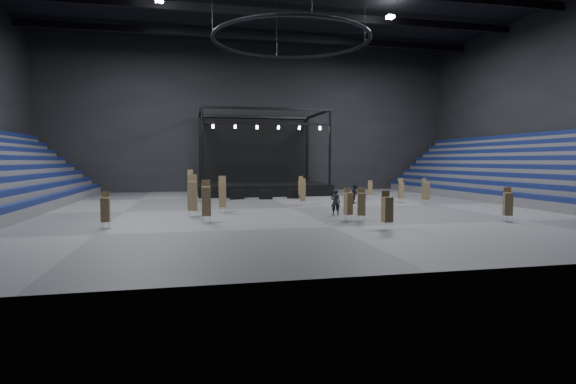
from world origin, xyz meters
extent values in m
plane|color=#4B4B4D|center=(0.00, 0.00, 0.00)|extent=(50.00, 50.00, 0.00)
cube|color=black|center=(0.00, 21.00, 9.00)|extent=(50.00, 0.20, 18.00)
cube|color=black|center=(25.00, 0.00, 9.00)|extent=(0.20, 42.00, 18.00)
cube|color=#0C1035|center=(-18.12, 0.00, 0.95)|extent=(0.59, 40.00, 0.40)
cube|color=#0C1035|center=(-19.02, 0.00, 1.70)|extent=(0.59, 40.00, 0.40)
cube|color=#0C1035|center=(-19.91, 0.00, 2.45)|extent=(0.59, 40.00, 0.40)
cube|color=#4D4D50|center=(21.40, 0.00, 0.38)|extent=(7.20, 40.00, 0.75)
cube|color=#0C1035|center=(18.12, 0.00, 0.95)|extent=(0.59, 40.00, 0.40)
cube|color=#4D4D50|center=(21.85, 0.00, 0.75)|extent=(6.30, 40.00, 1.50)
cube|color=#0C1035|center=(19.02, 0.00, 1.70)|extent=(0.59, 40.00, 0.40)
cube|color=#4D4D50|center=(22.30, 0.00, 1.12)|extent=(5.40, 40.00, 2.25)
cube|color=#0C1035|center=(19.91, 0.00, 2.45)|extent=(0.59, 40.00, 0.40)
cube|color=#4D4D50|center=(22.75, 0.00, 1.50)|extent=(4.50, 40.00, 3.00)
cube|color=#0C1035|center=(20.82, 0.00, 3.20)|extent=(0.59, 40.00, 0.40)
cube|color=#4D4D50|center=(23.20, 0.00, 1.88)|extent=(3.60, 40.00, 3.75)
cube|color=#0C1035|center=(21.71, 0.00, 3.95)|extent=(0.59, 40.00, 0.40)
cube|color=#4D4D50|center=(23.65, 0.00, 2.25)|extent=(2.70, 40.00, 4.50)
cube|color=#0C1035|center=(22.61, 0.00, 4.70)|extent=(0.59, 40.00, 0.40)
cube|color=#4D4D50|center=(24.10, 0.00, 2.62)|extent=(1.80, 40.00, 5.25)
cube|color=#0C1035|center=(23.52, 0.00, 5.45)|extent=(0.59, 40.00, 0.40)
cube|color=#4D4D50|center=(24.55, 0.00, 3.00)|extent=(0.90, 40.00, 6.00)
cube|color=#0C1035|center=(24.41, 0.00, 6.20)|extent=(0.59, 40.00, 0.40)
cube|color=black|center=(0.00, 15.50, 0.60)|extent=(14.00, 10.00, 1.20)
cube|color=black|center=(0.00, 20.30, 5.20)|extent=(13.30, 0.30, 8.00)
cylinder|color=black|center=(-6.60, 10.90, 5.10)|extent=(0.24, 0.24, 7.80)
cylinder|color=black|center=(-6.60, 20.10, 5.10)|extent=(0.24, 0.24, 7.80)
cylinder|color=black|center=(6.60, 10.90, 5.10)|extent=(0.24, 0.24, 7.80)
cylinder|color=black|center=(6.60, 20.10, 5.10)|extent=(0.24, 0.24, 7.80)
cube|color=black|center=(0.00, 10.90, 9.00)|extent=(13.40, 0.25, 0.25)
cube|color=black|center=(0.00, 20.10, 9.00)|extent=(13.40, 0.25, 0.25)
cube|color=black|center=(0.00, 10.90, 7.50)|extent=(13.40, 0.20, 0.20)
cylinder|color=white|center=(-5.50, 10.90, 7.10)|extent=(0.24, 0.24, 0.35)
cylinder|color=white|center=(-3.30, 10.90, 7.10)|extent=(0.24, 0.24, 0.35)
cylinder|color=white|center=(-1.10, 10.90, 7.10)|extent=(0.24, 0.24, 0.35)
cylinder|color=white|center=(1.10, 10.90, 7.10)|extent=(0.24, 0.24, 0.35)
cylinder|color=white|center=(3.30, 10.90, 7.10)|extent=(0.24, 0.24, 0.35)
cylinder|color=white|center=(5.50, 10.90, 7.10)|extent=(0.24, 0.24, 0.35)
torus|color=black|center=(0.00, 0.00, 13.00)|extent=(12.30, 12.30, 0.30)
cylinder|color=black|center=(6.00, 0.00, 15.50)|extent=(0.04, 0.04, 5.00)
cylinder|color=black|center=(0.00, 6.00, 15.50)|extent=(0.04, 0.04, 5.00)
cylinder|color=black|center=(-6.00, 0.00, 15.50)|extent=(0.04, 0.04, 5.00)
cube|color=black|center=(0.00, 7.00, 17.20)|extent=(49.00, 0.35, 0.70)
cube|color=black|center=(0.00, 15.00, 17.20)|extent=(49.00, 0.35, 0.70)
cube|color=white|center=(-10.00, 4.00, 16.60)|extent=(0.60, 0.60, 0.25)
cube|color=white|center=(10.00, 4.00, 16.60)|extent=(0.60, 0.60, 0.25)
cube|color=black|center=(-3.40, 8.89, 0.44)|extent=(1.42, 0.92, 0.88)
cube|color=black|center=(-0.64, 8.32, 0.43)|extent=(1.40, 0.93, 0.86)
cube|color=black|center=(2.20, 8.72, 0.42)|extent=(1.41, 1.04, 0.85)
cylinder|color=silver|center=(2.41, -12.19, 0.20)|extent=(0.03, 0.03, 0.41)
cylinder|color=silver|center=(2.41, -11.81, 0.20)|extent=(0.03, 0.03, 0.41)
cylinder|color=silver|center=(2.80, -12.19, 0.20)|extent=(0.03, 0.03, 0.41)
cylinder|color=silver|center=(2.80, -11.81, 0.20)|extent=(0.03, 0.03, 0.41)
cube|color=olive|center=(2.61, -12.00, 1.09)|extent=(0.52, 0.52, 1.36)
cube|color=olive|center=(2.59, -11.80, 1.72)|extent=(0.47, 0.09, 0.75)
cylinder|color=silver|center=(11.70, 0.29, 0.20)|extent=(0.03, 0.03, 0.41)
cylinder|color=silver|center=(11.70, 0.68, 0.20)|extent=(0.03, 0.03, 0.41)
cylinder|color=silver|center=(12.08, 0.29, 0.20)|extent=(0.03, 0.03, 0.41)
cylinder|color=silver|center=(12.08, 0.68, 0.20)|extent=(0.03, 0.03, 0.41)
cube|color=olive|center=(11.89, 0.48, 1.14)|extent=(0.62, 0.62, 1.46)
cube|color=olive|center=(11.82, 0.67, 1.81)|extent=(0.46, 0.21, 0.80)
cylinder|color=silver|center=(1.66, -8.20, 0.18)|extent=(0.03, 0.03, 0.36)
cylinder|color=silver|center=(1.66, -7.85, 0.18)|extent=(0.03, 0.03, 0.36)
cylinder|color=silver|center=(2.01, -8.20, 0.18)|extent=(0.03, 0.03, 0.36)
cylinder|color=silver|center=(2.01, -7.85, 0.18)|extent=(0.03, 0.03, 0.36)
cube|color=olive|center=(1.83, -8.02, 1.04)|extent=(0.52, 0.52, 1.36)
cube|color=olive|center=(1.79, -7.85, 1.67)|extent=(0.42, 0.15, 0.75)
cylinder|color=silver|center=(-7.92, 7.05, 0.22)|extent=(0.03, 0.03, 0.43)
cylinder|color=silver|center=(-7.92, 7.47, 0.22)|extent=(0.03, 0.03, 0.43)
cylinder|color=silver|center=(-7.50, 7.05, 0.22)|extent=(0.03, 0.03, 0.43)
cylinder|color=silver|center=(-7.50, 7.47, 0.22)|extent=(0.03, 0.03, 0.43)
cube|color=olive|center=(-7.71, 7.26, 1.43)|extent=(0.66, 0.66, 1.98)
cube|color=olive|center=(-7.78, 7.47, 2.37)|extent=(0.49, 0.22, 1.09)
cylinder|color=silver|center=(-7.06, -7.54, 0.22)|extent=(0.03, 0.03, 0.44)
cylinder|color=silver|center=(-7.06, -7.12, 0.22)|extent=(0.03, 0.03, 0.44)
cylinder|color=silver|center=(-6.64, -7.54, 0.22)|extent=(0.03, 0.03, 0.44)
cylinder|color=silver|center=(-6.64, -7.12, 0.22)|extent=(0.03, 0.03, 0.44)
cube|color=olive|center=(-6.85, -7.33, 1.30)|extent=(0.53, 0.53, 1.72)
cube|color=olive|center=(-6.85, -7.11, 2.11)|extent=(0.51, 0.07, 0.95)
cylinder|color=silver|center=(1.20, 1.56, 0.19)|extent=(0.03, 0.03, 0.37)
cylinder|color=silver|center=(1.20, 1.92, 0.19)|extent=(0.03, 0.03, 0.37)
cylinder|color=silver|center=(1.55, 1.56, 0.19)|extent=(0.03, 0.03, 0.37)
cylinder|color=silver|center=(1.55, 1.92, 0.19)|extent=(0.03, 0.03, 0.37)
cube|color=olive|center=(1.37, 1.74, 1.13)|extent=(0.57, 0.57, 1.51)
cube|color=olive|center=(1.43, 1.92, 1.83)|extent=(0.42, 0.19, 0.83)
cylinder|color=silver|center=(-12.51, -8.52, 0.18)|extent=(0.03, 0.03, 0.37)
cylinder|color=silver|center=(-12.51, -8.17, 0.18)|extent=(0.03, 0.03, 0.37)
cylinder|color=silver|center=(-12.16, -8.52, 0.18)|extent=(0.03, 0.03, 0.37)
cylinder|color=silver|center=(-12.16, -8.17, 0.18)|extent=(0.03, 0.03, 0.37)
cube|color=olive|center=(-12.33, -8.34, 1.03)|extent=(0.45, 0.45, 1.32)
cube|color=olive|center=(-12.34, -8.16, 1.64)|extent=(0.42, 0.06, 0.73)
cylinder|color=silver|center=(10.92, -10.87, 0.19)|extent=(0.03, 0.03, 0.39)
cylinder|color=silver|center=(10.92, -10.50, 0.19)|extent=(0.03, 0.03, 0.39)
cylinder|color=silver|center=(11.29, -10.87, 0.19)|extent=(0.03, 0.03, 0.39)
cylinder|color=silver|center=(11.29, -10.50, 0.19)|extent=(0.03, 0.03, 0.39)
cube|color=olive|center=(11.10, -10.68, 1.08)|extent=(0.60, 0.60, 1.39)
cube|color=olive|center=(11.17, -10.50, 1.72)|extent=(0.44, 0.21, 0.76)
cylinder|color=silver|center=(-7.69, -0.63, 0.18)|extent=(0.03, 0.03, 0.36)
cylinder|color=silver|center=(-7.69, -0.29, 0.18)|extent=(0.03, 0.03, 0.36)
cylinder|color=silver|center=(-7.35, -0.63, 0.18)|extent=(0.03, 0.03, 0.36)
cylinder|color=silver|center=(-7.35, -0.29, 0.18)|extent=(0.03, 0.03, 0.36)
cube|color=olive|center=(-7.52, -0.46, 0.96)|extent=(0.54, 0.54, 1.19)
cube|color=olive|center=(-7.57, -0.29, 1.50)|extent=(0.41, 0.17, 0.66)
cylinder|color=silver|center=(-5.72, -2.37, 0.20)|extent=(0.03, 0.03, 0.41)
cylinder|color=silver|center=(-5.72, -1.98, 0.20)|extent=(0.03, 0.03, 0.41)
cylinder|color=silver|center=(-5.33, -2.37, 0.20)|extent=(0.03, 0.03, 0.41)
cylinder|color=silver|center=(-5.33, -1.98, 0.20)|extent=(0.03, 0.03, 0.41)
cube|color=olive|center=(-5.52, -2.18, 1.30)|extent=(0.54, 0.54, 1.78)
cube|color=olive|center=(-5.50, -1.97, 2.14)|extent=(0.47, 0.12, 0.98)
cylinder|color=silver|center=(-7.85, -4.67, 0.23)|extent=(0.03, 0.03, 0.46)
cylinder|color=silver|center=(-7.85, -4.24, 0.23)|extent=(0.03, 0.03, 0.46)
cylinder|color=silver|center=(-7.42, -4.67, 0.23)|extent=(0.03, 0.03, 0.46)
cylinder|color=silver|center=(-7.42, -4.24, 0.23)|extent=(0.03, 0.03, 0.46)
cube|color=olive|center=(-7.63, -4.45, 1.40)|extent=(0.65, 0.65, 1.90)
cube|color=olive|center=(-7.59, -4.23, 2.30)|extent=(0.53, 0.18, 1.04)
cylinder|color=silver|center=(2.26, -8.85, 0.19)|extent=(0.03, 0.03, 0.39)
cylinder|color=silver|center=(2.26, -8.48, 0.19)|extent=(0.03, 0.03, 0.39)
cylinder|color=silver|center=(2.63, -8.85, 0.19)|extent=(0.03, 0.03, 0.39)
cylinder|color=silver|center=(2.63, -8.48, 0.19)|extent=(0.03, 0.03, 0.39)
cube|color=olive|center=(2.45, -8.67, 1.07)|extent=(0.59, 0.59, 1.36)
cube|color=olive|center=(2.51, -8.48, 1.70)|extent=(0.44, 0.19, 0.75)
cylinder|color=silver|center=(2.57, 7.82, 0.18)|extent=(0.03, 0.03, 0.37)
cylinder|color=silver|center=(2.57, 8.18, 0.18)|extent=(0.03, 0.03, 0.37)
cylinder|color=silver|center=(2.92, 7.82, 0.18)|extent=(0.03, 0.03, 0.37)
cylinder|color=silver|center=(2.92, 8.18, 0.18)|extent=(0.03, 0.03, 0.37)
cube|color=olive|center=(2.74, 8.00, 1.11)|extent=(0.55, 0.55, 1.48)
cube|color=olive|center=(2.79, 8.18, 1.80)|extent=(0.42, 0.17, 0.81)
cylinder|color=silver|center=(10.34, 2.13, 0.18)|extent=(0.03, 0.03, 0.35)
cylinder|color=silver|center=(10.34, 2.47, 0.18)|extent=(0.03, 0.03, 0.35)
cylinder|color=silver|center=(10.68, 2.13, 0.18)|extent=(0.03, 0.03, 0.35)
cylinder|color=silver|center=(10.68, 2.47, 0.18)|extent=(0.03, 0.03, 0.35)
cube|color=olive|center=(10.51, 2.30, 1.08)|extent=(0.49, 0.49, 1.46)
cube|color=olive|center=(10.54, 2.48, 1.76)|extent=(0.41, 0.13, 0.80)
cylinder|color=silver|center=(-5.09, 7.82, 0.19)|extent=(0.03, 0.03, 0.39)
cylinder|color=silver|center=(-5.09, 8.18, 0.19)|extent=(0.03, 0.03, 0.39)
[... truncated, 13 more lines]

